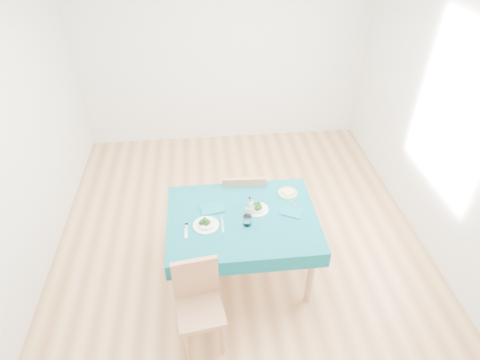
{
  "coord_description": "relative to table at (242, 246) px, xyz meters",
  "views": [
    {
      "loc": [
        -0.33,
        -3.11,
        3.25
      ],
      "look_at": [
        0.0,
        0.0,
        0.85
      ],
      "focal_mm": 30.0,
      "sensor_mm": 36.0,
      "label": 1
    }
  ],
  "objects": [
    {
      "name": "tumbler_center",
      "position": [
        0.08,
        0.04,
        0.43
      ],
      "size": [
        0.07,
        0.07,
        0.09
      ],
      "primitive_type": "cylinder",
      "color": "white",
      "rests_on": "table"
    },
    {
      "name": "bowl_near",
      "position": [
        -0.33,
        -0.07,
        0.41
      ],
      "size": [
        0.23,
        0.23,
        0.07
      ],
      "primitive_type": null,
      "color": "white",
      "rests_on": "table"
    },
    {
      "name": "napkin_near",
      "position": [
        -0.27,
        0.14,
        0.39
      ],
      "size": [
        0.24,
        0.19,
        0.01
      ],
      "primitive_type": "cube",
      "rotation": [
        0.0,
        0.0,
        0.19
      ],
      "color": "#0D606D",
      "rests_on": "table"
    },
    {
      "name": "fork_far",
      "position": [
        0.12,
        0.19,
        0.38
      ],
      "size": [
        0.07,
        0.17,
        0.0
      ],
      "primitive_type": "cube",
      "rotation": [
        0.0,
        0.0,
        0.31
      ],
      "color": "silver",
      "rests_on": "table"
    },
    {
      "name": "table",
      "position": [
        0.0,
        0.0,
        0.0
      ],
      "size": [
        1.36,
        1.04,
        0.76
      ],
      "primitive_type": "cube",
      "color": "#095662",
      "rests_on": "ground"
    },
    {
      "name": "napkin_far",
      "position": [
        0.46,
        0.02,
        0.38
      ],
      "size": [
        0.23,
        0.21,
        0.01
      ],
      "primitive_type": "cube",
      "rotation": [
        0.0,
        0.0,
        -0.49
      ],
      "color": "#0D606D",
      "rests_on": "table"
    },
    {
      "name": "fork_near",
      "position": [
        -0.51,
        -0.12,
        0.38
      ],
      "size": [
        0.03,
        0.19,
        0.0
      ],
      "primitive_type": "cube",
      "rotation": [
        0.0,
        0.0,
        -0.02
      ],
      "color": "silver",
      "rests_on": "table"
    },
    {
      "name": "side_plate",
      "position": [
        0.48,
        0.3,
        0.38
      ],
      "size": [
        0.19,
        0.19,
        0.01
      ],
      "primitive_type": "cylinder",
      "color": "#ACBE5C",
      "rests_on": "table"
    },
    {
      "name": "knife_far",
      "position": [
        0.52,
        0.08,
        0.38
      ],
      "size": [
        0.08,
        0.22,
        0.0
      ],
      "primitive_type": "cube",
      "rotation": [
        0.0,
        0.0,
        0.27
      ],
      "color": "silver",
      "rests_on": "table"
    },
    {
      "name": "knife_near",
      "position": [
        -0.19,
        -0.06,
        0.38
      ],
      "size": [
        0.02,
        0.23,
        0.0
      ],
      "primitive_type": "cube",
      "rotation": [
        0.0,
        0.0,
        0.0
      ],
      "color": "silver",
      "rests_on": "table"
    },
    {
      "name": "tumbler_side",
      "position": [
        0.03,
        -0.1,
        0.43
      ],
      "size": [
        0.08,
        0.08,
        0.1
      ],
      "primitive_type": "cylinder",
      "color": "white",
      "rests_on": "table"
    },
    {
      "name": "bread_slice",
      "position": [
        0.48,
        0.3,
        0.4
      ],
      "size": [
        0.13,
        0.13,
        0.01
      ],
      "primitive_type": "cube",
      "rotation": [
        0.0,
        0.0,
        0.44
      ],
      "color": "beige",
      "rests_on": "side_plate"
    },
    {
      "name": "chair_far",
      "position": [
        0.08,
        0.66,
        0.17
      ],
      "size": [
        0.47,
        0.51,
        1.11
      ],
      "primitive_type": "cube",
      "rotation": [
        0.0,
        0.0,
        3.08
      ],
      "color": "#A5744D",
      "rests_on": "ground"
    },
    {
      "name": "bowl_far",
      "position": [
        0.15,
        0.09,
        0.41
      ],
      "size": [
        0.21,
        0.21,
        0.06
      ],
      "primitive_type": null,
      "color": "white",
      "rests_on": "table"
    },
    {
      "name": "chair_near",
      "position": [
        -0.42,
        -0.71,
        0.09
      ],
      "size": [
        0.42,
        0.45,
        0.94
      ],
      "primitive_type": "cube",
      "rotation": [
        0.0,
        0.0,
        0.13
      ],
      "color": "#A5744D",
      "rests_on": "ground"
    },
    {
      "name": "room_shell",
      "position": [
        0.02,
        0.44,
        0.97
      ],
      "size": [
        4.02,
        4.52,
        2.73
      ],
      "color": "#A77545",
      "rests_on": "ground"
    }
  ]
}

